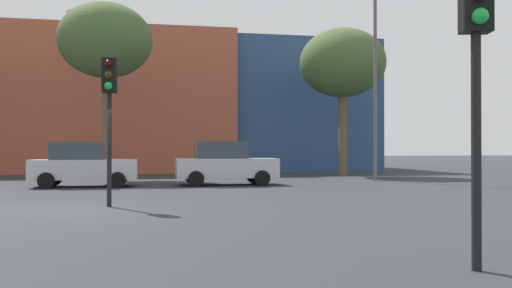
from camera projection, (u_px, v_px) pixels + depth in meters
The scene contains 9 objects.
ground_plane at pixel (64, 210), 13.33m from camera, with size 200.00×200.00×0.00m, color #2D3033.
building_backdrop at pixel (96, 106), 38.58m from camera, with size 38.02×13.45×10.98m.
parked_car_2 at pixel (83, 165), 21.49m from camera, with size 4.02×1.97×1.74m.
parked_car_3 at pixel (225, 164), 22.56m from camera, with size 4.12×2.02×1.78m.
traffic_light_near_right at pixel (477, 41), 6.67m from camera, with size 0.40×0.39×3.81m.
traffic_light_island at pixel (109, 97), 14.07m from camera, with size 0.39×0.38×3.83m.
bare_tree_0 at pixel (105, 41), 26.83m from camera, with size 4.59×4.59×8.66m.
bare_tree_1 at pixel (343, 64), 30.66m from camera, with size 4.82×4.82×8.24m.
street_lamp at pixel (375, 70), 25.38m from camera, with size 0.80×0.24×9.22m.
Camera 1 is at (2.03, -13.99, 1.49)m, focal length 38.47 mm.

